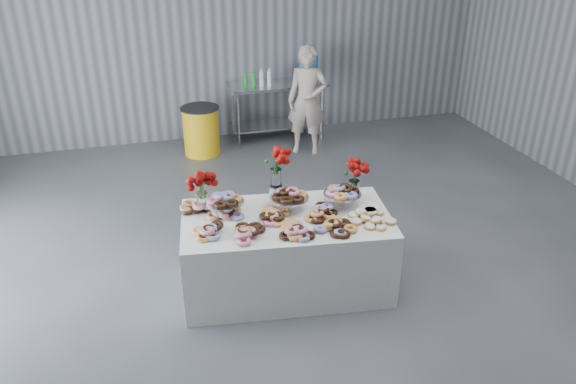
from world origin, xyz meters
name	(u,v)px	position (x,y,z in m)	size (l,w,h in m)	color
ground	(323,301)	(0.00, 0.00, 0.00)	(9.00, 9.00, 0.00)	#393C41
room_walls	(294,6)	(-0.27, 0.07, 2.64)	(8.04, 9.04, 4.02)	gray
display_table	(287,252)	(-0.26, 0.33, 0.38)	(1.90, 1.00, 0.75)	white
prep_table	(277,101)	(0.62, 4.10, 0.62)	(1.50, 0.60, 0.90)	silver
donut_mounds	(288,216)	(-0.26, 0.28, 0.80)	(1.80, 0.80, 0.09)	#DEA551
cake_stand_left	(224,200)	(-0.79, 0.55, 0.89)	(0.36, 0.36, 0.17)	silver
cake_stand_mid	(290,196)	(-0.19, 0.47, 0.89)	(0.36, 0.36, 0.17)	silver
cake_stand_right	(342,192)	(0.30, 0.41, 0.89)	(0.36, 0.36, 0.17)	silver
danish_pile	(371,214)	(0.46, 0.09, 0.81)	(0.48, 0.48, 0.11)	white
bouquet_left	(201,181)	(-0.97, 0.67, 1.05)	(0.26, 0.26, 0.42)	white
bouquet_right	(355,170)	(0.47, 0.54, 1.05)	(0.26, 0.26, 0.42)	white
bouquet_center	(276,164)	(-0.27, 0.68, 1.13)	(0.26, 0.26, 0.57)	silver
water_jug	(309,65)	(1.12, 4.10, 1.15)	(0.28, 0.28, 0.55)	#4498E9
drink_bottles	(257,78)	(0.30, 4.00, 1.04)	(0.54, 0.08, 0.27)	#268C33
person	(307,101)	(0.91, 3.49, 0.78)	(0.57, 0.38, 1.57)	#CC8C93
trash_barrel	(201,131)	(-0.60, 3.82, 0.36)	(0.56, 0.56, 0.72)	yellow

